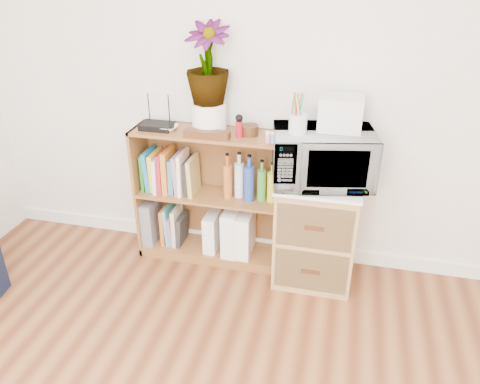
% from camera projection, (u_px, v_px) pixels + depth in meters
% --- Properties ---
extents(skirting_board, '(4.00, 0.02, 0.10)m').
position_uv_depth(skirting_board, '(261.00, 244.00, 3.47)').
color(skirting_board, white).
rests_on(skirting_board, ground).
extents(bookshelf, '(1.00, 0.30, 0.95)m').
position_uv_depth(bookshelf, '(209.00, 197.00, 3.23)').
color(bookshelf, brown).
rests_on(bookshelf, ground).
extents(wicker_unit, '(0.50, 0.45, 0.70)m').
position_uv_depth(wicker_unit, '(316.00, 231.00, 3.07)').
color(wicker_unit, '#9E7542').
rests_on(wicker_unit, ground).
extents(microwave, '(0.66, 0.52, 0.33)m').
position_uv_depth(microwave, '(322.00, 157.00, 2.81)').
color(microwave, silver).
rests_on(microwave, wicker_unit).
extents(pen_cup, '(0.10, 0.10, 0.11)m').
position_uv_depth(pen_cup, '(298.00, 124.00, 2.67)').
color(pen_cup, silver).
rests_on(pen_cup, microwave).
extents(small_appliance, '(0.25, 0.21, 0.20)m').
position_uv_depth(small_appliance, '(341.00, 113.00, 2.72)').
color(small_appliance, silver).
rests_on(small_appliance, microwave).
extents(router, '(0.21, 0.14, 0.04)m').
position_uv_depth(router, '(157.00, 126.00, 3.05)').
color(router, black).
rests_on(router, bookshelf).
extents(white_bowl, '(0.13, 0.13, 0.03)m').
position_uv_depth(white_bowl, '(168.00, 128.00, 3.03)').
color(white_bowl, white).
rests_on(white_bowl, bookshelf).
extents(plant_pot, '(0.22, 0.22, 0.19)m').
position_uv_depth(plant_pot, '(209.00, 117.00, 2.98)').
color(plant_pot, white).
rests_on(plant_pot, bookshelf).
extents(potted_plant, '(0.28, 0.28, 0.49)m').
position_uv_depth(potted_plant, '(207.00, 63.00, 2.82)').
color(potted_plant, '#307A31').
rests_on(potted_plant, plant_pot).
extents(trinket_box, '(0.29, 0.07, 0.05)m').
position_uv_depth(trinket_box, '(207.00, 134.00, 2.90)').
color(trinket_box, '#3C2110').
rests_on(trinket_box, bookshelf).
extents(kokeshi_doll, '(0.04, 0.04, 0.10)m').
position_uv_depth(kokeshi_doll, '(239.00, 129.00, 2.90)').
color(kokeshi_doll, maroon).
rests_on(kokeshi_doll, bookshelf).
extents(wooden_bowl, '(0.11, 0.11, 0.07)m').
position_uv_depth(wooden_bowl, '(250.00, 130.00, 2.94)').
color(wooden_bowl, '#3B1E10').
rests_on(wooden_bowl, bookshelf).
extents(paint_jars, '(0.11, 0.04, 0.06)m').
position_uv_depth(paint_jars, '(273.00, 138.00, 2.82)').
color(paint_jars, '#D2757E').
rests_on(paint_jars, bookshelf).
extents(file_box, '(0.10, 0.26, 0.32)m').
position_uv_depth(file_box, '(152.00, 219.00, 3.43)').
color(file_box, slate).
rests_on(file_box, bookshelf).
extents(magazine_holder_left, '(0.09, 0.22, 0.27)m').
position_uv_depth(magazine_holder_left, '(213.00, 231.00, 3.34)').
color(magazine_holder_left, white).
rests_on(magazine_holder_left, bookshelf).
extents(magazine_holder_mid, '(0.11, 0.27, 0.33)m').
position_uv_depth(magazine_holder_mid, '(232.00, 230.00, 3.29)').
color(magazine_holder_mid, white).
rests_on(magazine_holder_mid, bookshelf).
extents(magazine_holder_right, '(0.10, 0.25, 0.32)m').
position_uv_depth(magazine_holder_right, '(245.00, 233.00, 3.28)').
color(magazine_holder_right, white).
rests_on(magazine_holder_right, bookshelf).
extents(cookbooks, '(0.38, 0.20, 0.30)m').
position_uv_depth(cookbooks, '(170.00, 172.00, 3.21)').
color(cookbooks, '#1F721E').
rests_on(cookbooks, bookshelf).
extents(liquor_bottles, '(0.44, 0.07, 0.32)m').
position_uv_depth(liquor_bottles, '(255.00, 179.00, 3.08)').
color(liquor_bottles, '#B75A22').
rests_on(liquor_bottles, bookshelf).
extents(lower_books, '(0.16, 0.19, 0.29)m').
position_uv_depth(lower_books, '(174.00, 226.00, 3.41)').
color(lower_books, '#BF5921').
rests_on(lower_books, bookshelf).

